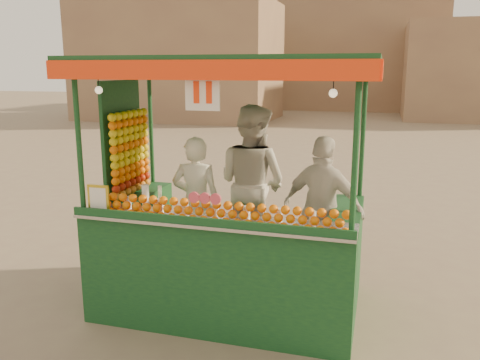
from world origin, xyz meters
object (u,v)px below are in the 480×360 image
(vendor_left, at_px, (196,202))
(vendor_right, at_px, (323,209))
(juice_cart, at_px, (221,232))

(vendor_left, bearing_deg, vendor_right, 172.08)
(juice_cart, relative_size, vendor_right, 1.88)
(juice_cart, distance_m, vendor_right, 1.15)
(juice_cart, bearing_deg, vendor_right, 21.09)
(juice_cart, bearing_deg, vendor_left, 138.87)
(juice_cart, xyz_separation_m, vendor_left, (-0.43, 0.38, 0.21))
(vendor_left, xyz_separation_m, vendor_right, (1.48, 0.02, 0.03))
(juice_cart, xyz_separation_m, vendor_right, (1.05, 0.40, 0.24))
(juice_cart, height_order, vendor_right, juice_cart)
(vendor_right, bearing_deg, vendor_left, 18.73)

